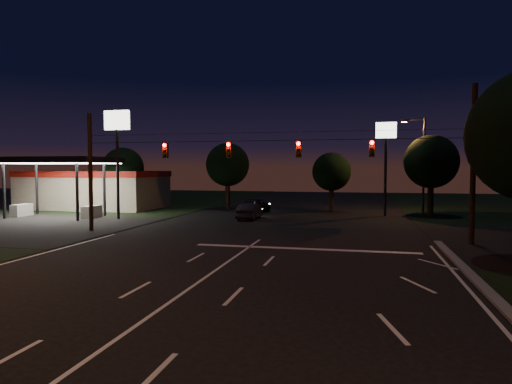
% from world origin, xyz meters
% --- Properties ---
extents(ground, '(140.00, 140.00, 0.00)m').
position_xyz_m(ground, '(0.00, 0.00, 0.00)').
color(ground, black).
rests_on(ground, ground).
extents(cross_street_left, '(20.00, 16.00, 0.02)m').
position_xyz_m(cross_street_left, '(-20.00, 16.00, 0.00)').
color(cross_street_left, black).
rests_on(cross_street_left, ground).
extents(stop_bar, '(12.00, 0.50, 0.01)m').
position_xyz_m(stop_bar, '(3.00, 11.50, 0.01)').
color(stop_bar, silver).
rests_on(stop_bar, ground).
extents(utility_pole_right, '(0.30, 0.30, 9.00)m').
position_xyz_m(utility_pole_right, '(12.00, 15.00, 0.00)').
color(utility_pole_right, black).
rests_on(utility_pole_right, ground).
extents(utility_pole_left, '(0.28, 0.28, 8.00)m').
position_xyz_m(utility_pole_left, '(-12.00, 15.00, 0.00)').
color(utility_pole_left, black).
rests_on(utility_pole_left, ground).
extents(signal_span, '(24.00, 0.40, 1.56)m').
position_xyz_m(signal_span, '(-0.00, 14.96, 5.50)').
color(signal_span, black).
rests_on(signal_span, ground).
extents(gas_station, '(14.20, 16.10, 5.25)m').
position_xyz_m(gas_station, '(-21.86, 30.39, 2.38)').
color(gas_station, gray).
rests_on(gas_station, ground).
extents(pole_sign_left_near, '(2.20, 0.30, 9.10)m').
position_xyz_m(pole_sign_left_near, '(-14.00, 22.00, 6.98)').
color(pole_sign_left_near, black).
rests_on(pole_sign_left_near, ground).
extents(pole_sign_right, '(1.80, 0.30, 8.40)m').
position_xyz_m(pole_sign_right, '(8.00, 30.00, 6.24)').
color(pole_sign_right, black).
rests_on(pole_sign_right, ground).
extents(street_light_right_far, '(2.20, 0.35, 9.00)m').
position_xyz_m(street_light_right_far, '(11.24, 32.00, 5.24)').
color(street_light_right_far, black).
rests_on(street_light_right_far, ground).
extents(tree_far_a, '(4.20, 4.20, 6.42)m').
position_xyz_m(tree_far_a, '(-17.98, 30.12, 4.26)').
color(tree_far_a, black).
rests_on(tree_far_a, ground).
extents(tree_far_b, '(4.60, 4.60, 6.98)m').
position_xyz_m(tree_far_b, '(-7.98, 34.13, 4.61)').
color(tree_far_b, black).
rests_on(tree_far_b, ground).
extents(tree_far_c, '(3.80, 3.80, 5.86)m').
position_xyz_m(tree_far_c, '(3.02, 33.10, 3.90)').
color(tree_far_c, black).
rests_on(tree_far_c, ground).
extents(tree_far_d, '(4.80, 4.80, 7.30)m').
position_xyz_m(tree_far_d, '(12.02, 31.13, 4.83)').
color(tree_far_d, black).
rests_on(tree_far_d, ground).
extents(car_oncoming_a, '(2.52, 4.54, 1.46)m').
position_xyz_m(car_oncoming_a, '(-4.03, 30.19, 0.73)').
color(car_oncoming_a, black).
rests_on(car_oncoming_a, ground).
extents(car_oncoming_b, '(1.45, 4.07, 1.34)m').
position_xyz_m(car_oncoming_b, '(-3.26, 24.57, 0.67)').
color(car_oncoming_b, black).
rests_on(car_oncoming_b, ground).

